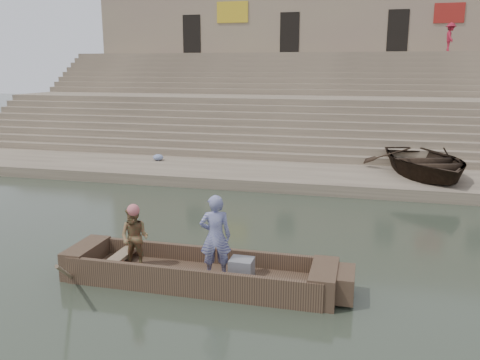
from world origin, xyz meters
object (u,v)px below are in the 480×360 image
at_px(beached_rowboat, 425,161).
at_px(main_rowboat, 198,278).
at_px(rowing_man, 135,238).
at_px(standing_man, 215,237).
at_px(television, 241,268).
at_px(pedestrian, 450,37).

bearing_deg(beached_rowboat, main_rowboat, -133.64).
distance_m(rowing_man, beached_rowboat, 12.20).
relative_size(main_rowboat, standing_man, 2.94).
xyz_separation_m(standing_man, television, (0.50, 0.08, -0.65)).
distance_m(rowing_man, television, 2.33).
xyz_separation_m(television, pedestrian, (6.83, 23.82, 5.62)).
relative_size(standing_man, pedestrian, 1.02).
relative_size(main_rowboat, television, 10.87).
bearing_deg(rowing_man, main_rowboat, 2.10).
distance_m(standing_man, rowing_man, 1.79).
xyz_separation_m(rowing_man, television, (2.28, 0.02, -0.45)).
relative_size(television, beached_rowboat, 0.09).
xyz_separation_m(main_rowboat, beached_rowboat, (5.37, 10.16, 0.82)).
bearing_deg(standing_man, pedestrian, -124.34).
bearing_deg(television, rowing_man, -179.53).
bearing_deg(pedestrian, television, 163.52).
height_order(main_rowboat, rowing_man, rowing_man).
bearing_deg(main_rowboat, beached_rowboat, 62.16).
xyz_separation_m(rowing_man, beached_rowboat, (6.74, 10.18, 0.06)).
height_order(rowing_man, beached_rowboat, rowing_man).
bearing_deg(pedestrian, standing_man, 162.47).
bearing_deg(standing_man, beached_rowboat, -133.11).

